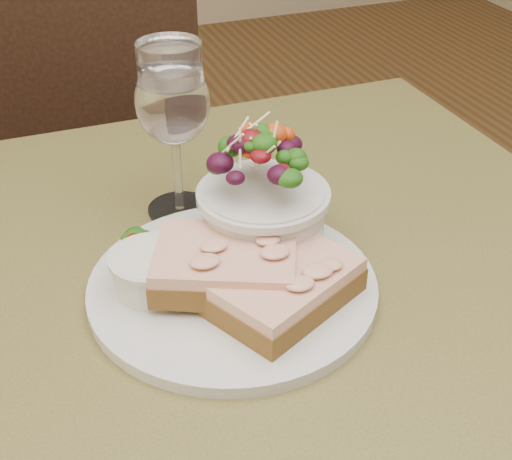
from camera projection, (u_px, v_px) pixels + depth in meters
name	position (u px, v px, depth m)	size (l,w,h in m)	color
cafe_table	(251.00, 364.00, 0.73)	(0.80, 0.80, 0.75)	#49451F
chair_far	(100.00, 262.00, 1.47)	(0.50, 0.50, 0.90)	black
dinner_plate	(233.00, 286.00, 0.66)	(0.27, 0.27, 0.01)	silver
sandwich_front	(281.00, 284.00, 0.63)	(0.16, 0.14, 0.03)	#472B12
sandwich_back	(226.00, 265.00, 0.64)	(0.15, 0.14, 0.03)	#472B12
ramekin	(152.00, 270.00, 0.64)	(0.07, 0.07, 0.04)	silver
salad_bowl	(263.00, 192.00, 0.68)	(0.12, 0.12, 0.13)	silver
garnish	(143.00, 241.00, 0.70)	(0.05, 0.04, 0.02)	#12370A
wine_glass	(173.00, 107.00, 0.71)	(0.08, 0.08, 0.18)	white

